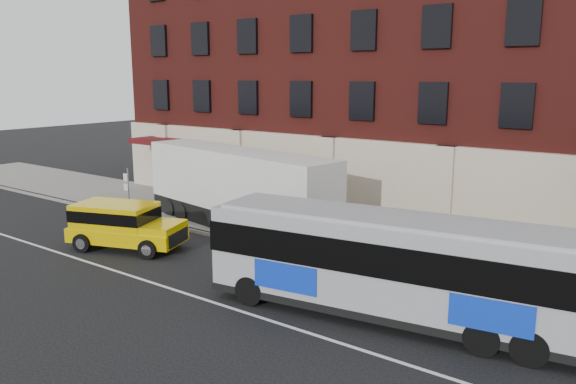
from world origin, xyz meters
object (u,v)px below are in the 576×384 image
Objects in this scene: shipping_container at (238,191)px; sign_pole at (128,189)px; city_bus at (397,264)px; yellow_suv at (122,223)px.

sign_pole is at bearing -166.82° from shipping_container.
sign_pole is 16.98m from city_bus.
shipping_container is (1.92, 5.12, 0.77)m from yellow_suv.
city_bus is at bearing -24.83° from shipping_container.
city_bus is (16.63, -3.37, 0.29)m from sign_pole.
city_bus is at bearing -11.47° from sign_pole.
sign_pole is 6.39m from shipping_container.
city_bus is at bearing 1.37° from yellow_suv.
yellow_suv is 0.44× the size of shipping_container.
shipping_container is at bearing 69.42° from yellow_suv.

